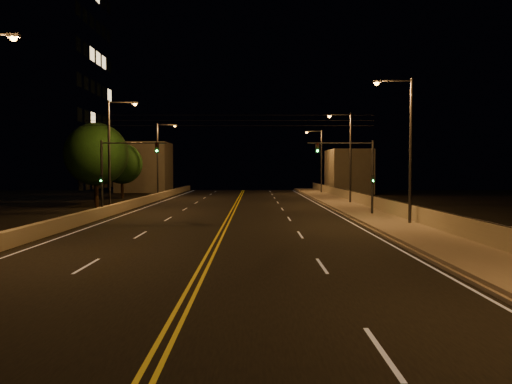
{
  "coord_description": "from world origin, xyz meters",
  "views": [
    {
      "loc": [
        1.91,
        -8.41,
        3.72
      ],
      "look_at": [
        2.0,
        18.0,
        2.5
      ],
      "focal_mm": 35.0,
      "sensor_mm": 36.0,
      "label": 1
    }
  ],
  "objects_px": {
    "traffic_signal_left": "(115,169)",
    "tree_1": "(95,157)",
    "streetlight_6": "(160,155)",
    "tree_2": "(122,164)",
    "streetlight_2": "(348,152)",
    "traffic_signal_right": "(359,169)",
    "streetlight_1": "(407,142)",
    "streetlight_5": "(112,149)",
    "building_tower": "(0,72)",
    "tree_0": "(96,154)",
    "streetlight_3": "(320,157)"
  },
  "relations": [
    {
      "from": "building_tower",
      "to": "streetlight_1",
      "type": "bearing_deg",
      "value": -37.55
    },
    {
      "from": "streetlight_2",
      "to": "tree_2",
      "type": "relative_size",
      "value": 1.35
    },
    {
      "from": "streetlight_3",
      "to": "streetlight_6",
      "type": "relative_size",
      "value": 1.0
    },
    {
      "from": "traffic_signal_right",
      "to": "tree_1",
      "type": "height_order",
      "value": "tree_1"
    },
    {
      "from": "streetlight_5",
      "to": "building_tower",
      "type": "xyz_separation_m",
      "value": [
        -20.24,
        21.92,
        10.53
      ]
    },
    {
      "from": "streetlight_6",
      "to": "traffic_signal_left",
      "type": "distance_m",
      "value": 24.23
    },
    {
      "from": "streetlight_3",
      "to": "streetlight_5",
      "type": "height_order",
      "value": "same"
    },
    {
      "from": "streetlight_3",
      "to": "traffic_signal_left",
      "type": "relative_size",
      "value": 1.59
    },
    {
      "from": "streetlight_2",
      "to": "traffic_signal_right",
      "type": "bearing_deg",
      "value": -96.82
    },
    {
      "from": "streetlight_2",
      "to": "streetlight_6",
      "type": "bearing_deg",
      "value": 152.46
    },
    {
      "from": "streetlight_6",
      "to": "building_tower",
      "type": "bearing_deg",
      "value": 176.72
    },
    {
      "from": "traffic_signal_left",
      "to": "traffic_signal_right",
      "type": "bearing_deg",
      "value": 0.0
    },
    {
      "from": "streetlight_3",
      "to": "tree_1",
      "type": "xyz_separation_m",
      "value": [
        -27.36,
        -17.7,
        -0.35
      ]
    },
    {
      "from": "tree_0",
      "to": "tree_1",
      "type": "relative_size",
      "value": 1.01
    },
    {
      "from": "building_tower",
      "to": "streetlight_5",
      "type": "bearing_deg",
      "value": -47.28
    },
    {
      "from": "traffic_signal_left",
      "to": "streetlight_5",
      "type": "bearing_deg",
      "value": 108.73
    },
    {
      "from": "building_tower",
      "to": "tree_2",
      "type": "xyz_separation_m",
      "value": [
        15.27,
        -0.26,
        -11.55
      ]
    },
    {
      "from": "traffic_signal_right",
      "to": "streetlight_1",
      "type": "bearing_deg",
      "value": -77.07
    },
    {
      "from": "streetlight_3",
      "to": "streetlight_1",
      "type": "bearing_deg",
      "value": -90.0
    },
    {
      "from": "traffic_signal_right",
      "to": "tree_2",
      "type": "distance_m",
      "value": 35.31
    },
    {
      "from": "streetlight_2",
      "to": "building_tower",
      "type": "height_order",
      "value": "building_tower"
    },
    {
      "from": "traffic_signal_left",
      "to": "tree_2",
      "type": "distance_m",
      "value": 25.8
    },
    {
      "from": "streetlight_3",
      "to": "streetlight_2",
      "type": "bearing_deg",
      "value": -90.0
    },
    {
      "from": "streetlight_6",
      "to": "tree_2",
      "type": "distance_m",
      "value": 5.15
    },
    {
      "from": "traffic_signal_right",
      "to": "building_tower",
      "type": "relative_size",
      "value": 0.18
    },
    {
      "from": "streetlight_1",
      "to": "streetlight_3",
      "type": "height_order",
      "value": "same"
    },
    {
      "from": "streetlight_1",
      "to": "building_tower",
      "type": "xyz_separation_m",
      "value": [
        -41.7,
        32.06,
        10.53
      ]
    },
    {
      "from": "traffic_signal_left",
      "to": "building_tower",
      "type": "distance_m",
      "value": 35.31
    },
    {
      "from": "traffic_signal_left",
      "to": "tree_1",
      "type": "distance_m",
      "value": 18.85
    },
    {
      "from": "streetlight_3",
      "to": "streetlight_6",
      "type": "distance_m",
      "value": 24.1
    },
    {
      "from": "tree_0",
      "to": "streetlight_1",
      "type": "bearing_deg",
      "value": -33.51
    },
    {
      "from": "streetlight_3",
      "to": "tree_2",
      "type": "height_order",
      "value": "streetlight_3"
    },
    {
      "from": "tree_2",
      "to": "streetlight_2",
      "type": "bearing_deg",
      "value": -24.59
    },
    {
      "from": "traffic_signal_left",
      "to": "tree_2",
      "type": "height_order",
      "value": "tree_2"
    },
    {
      "from": "streetlight_3",
      "to": "traffic_signal_left",
      "type": "distance_m",
      "value": 40.61
    },
    {
      "from": "streetlight_2",
      "to": "streetlight_3",
      "type": "relative_size",
      "value": 1.0
    },
    {
      "from": "tree_1",
      "to": "traffic_signal_right",
      "type": "bearing_deg",
      "value": -34.03
    },
    {
      "from": "building_tower",
      "to": "tree_0",
      "type": "distance_m",
      "value": 25.44
    },
    {
      "from": "traffic_signal_right",
      "to": "streetlight_5",
      "type": "bearing_deg",
      "value": 170.33
    },
    {
      "from": "streetlight_1",
      "to": "streetlight_5",
      "type": "distance_m",
      "value": 23.73
    },
    {
      "from": "streetlight_6",
      "to": "tree_1",
      "type": "distance_m",
      "value": 8.95
    },
    {
      "from": "tree_1",
      "to": "tree_0",
      "type": "bearing_deg",
      "value": -71.72
    },
    {
      "from": "streetlight_6",
      "to": "traffic_signal_right",
      "type": "relative_size",
      "value": 1.59
    },
    {
      "from": "traffic_signal_right",
      "to": "traffic_signal_left",
      "type": "height_order",
      "value": "same"
    },
    {
      "from": "traffic_signal_right",
      "to": "streetlight_6",
      "type": "bearing_deg",
      "value": 129.5
    },
    {
      "from": "streetlight_2",
      "to": "streetlight_3",
      "type": "bearing_deg",
      "value": 90.0
    },
    {
      "from": "streetlight_1",
      "to": "tree_0",
      "type": "relative_size",
      "value": 1.16
    },
    {
      "from": "streetlight_2",
      "to": "building_tower",
      "type": "bearing_deg",
      "value": 163.5
    },
    {
      "from": "streetlight_2",
      "to": "traffic_signal_right",
      "type": "xyz_separation_m",
      "value": [
        -1.55,
        -12.96,
        -1.67
      ]
    },
    {
      "from": "streetlight_2",
      "to": "tree_2",
      "type": "distance_m",
      "value": 29.08
    }
  ]
}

